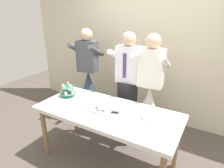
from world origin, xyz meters
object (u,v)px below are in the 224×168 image
person_bride (148,107)px  person_guest (89,89)px  main_cake_tray (105,106)px  plate_stack (150,115)px  person_groom (127,92)px  dessert_table (107,116)px  cupcake_stand (68,91)px

person_bride → person_guest: (-1.20, 0.13, 0.00)m
main_cake_tray → plate_stack: main_cake_tray is taller
main_cake_tray → person_groom: size_ratio=0.26×
person_groom → person_bride: 0.40m
plate_stack → person_guest: person_guest is taller
person_groom → person_bride: size_ratio=1.00×
dessert_table → person_groom: person_groom is taller
cupcake_stand → dessert_table: bearing=-6.8°
main_cake_tray → person_guest: (-0.87, 0.81, -0.23)m
dessert_table → person_groom: bearing=95.4°
cupcake_stand → main_cake_tray: bearing=-5.9°
person_guest → person_bride: bearing=-6.3°
person_bride → person_guest: same height
dessert_table → person_bride: 0.77m
dessert_table → cupcake_stand: 0.74m
cupcake_stand → plate_stack: 1.23m
dessert_table → person_bride: (0.29, 0.70, -0.12)m
plate_stack → person_groom: size_ratio=0.13×
plate_stack → person_bride: 0.66m
dessert_table → cupcake_stand: size_ratio=7.83×
dessert_table → person_guest: 1.23m
cupcake_stand → main_cake_tray: size_ratio=0.54×
main_cake_tray → person_guest: person_guest is taller
main_cake_tray → cupcake_stand: bearing=174.1°
cupcake_stand → person_bride: 1.21m
person_groom → person_guest: same height
main_cake_tray → plate_stack: 0.55m
plate_stack → cupcake_stand: bearing=-178.6°
plate_stack → person_bride: person_bride is taller
dessert_table → person_guest: person_guest is taller
dessert_table → person_bride: person_bride is taller
person_bride → plate_stack: bearing=-69.7°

